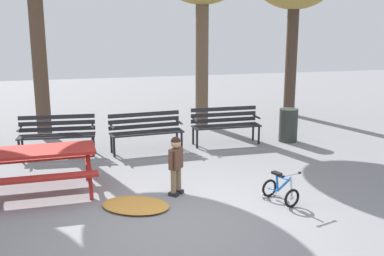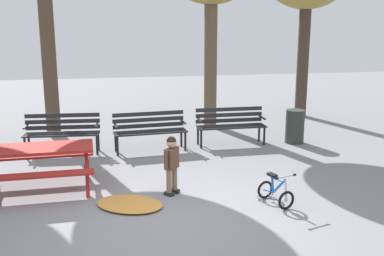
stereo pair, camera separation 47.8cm
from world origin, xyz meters
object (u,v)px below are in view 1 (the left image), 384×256
park_bench_left (146,129)px  kids_bicycle (280,190)px  child_standing (176,161)px  trash_bin (288,125)px  picnic_table (39,160)px  park_bench_far_left (57,132)px  park_bench_right (225,122)px

park_bench_left → kids_bicycle: 3.85m
child_standing → kids_bicycle: size_ratio=1.59×
kids_bicycle → trash_bin: (1.85, 3.47, 0.19)m
picnic_table → kids_bicycle: size_ratio=2.95×
park_bench_far_left → kids_bicycle: size_ratio=2.62×
park_bench_left → trash_bin: bearing=-0.3°
picnic_table → child_standing: (2.16, -0.61, -0.02)m
child_standing → park_bench_right: bearing=57.7°
picnic_table → kids_bicycle: 3.95m
picnic_table → kids_bicycle: (3.69, -1.35, -0.39)m
trash_bin → picnic_table: bearing=-159.0°
park_bench_far_left → trash_bin: 5.33m
picnic_table → park_bench_left: 3.00m
park_bench_far_left → park_bench_right: (3.79, -0.02, 0.00)m
picnic_table → park_bench_right: size_ratio=1.15×
park_bench_far_left → child_standing: (1.95, -2.94, 0.07)m
park_bench_right → kids_bicycle: 3.69m
picnic_table → park_bench_left: park_bench_left is taller
park_bench_right → park_bench_far_left: bearing=179.8°
picnic_table → trash_bin: bearing=21.0°
park_bench_right → trash_bin: (1.53, -0.19, -0.11)m
park_bench_right → child_standing: size_ratio=1.62×
picnic_table → park_bench_far_left: (0.22, 2.33, -0.08)m
park_bench_right → trash_bin: 1.55m
park_bench_far_left → park_bench_left: bearing=-5.6°
park_bench_far_left → trash_bin: size_ratio=2.06×
picnic_table → child_standing: child_standing is taller
picnic_table → trash_bin: (5.54, 2.12, -0.20)m
picnic_table → kids_bicycle: picnic_table is taller
kids_bicycle → trash_bin: bearing=61.9°
park_bench_far_left → child_standing: 3.52m
picnic_table → park_bench_far_left: park_bench_far_left is taller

